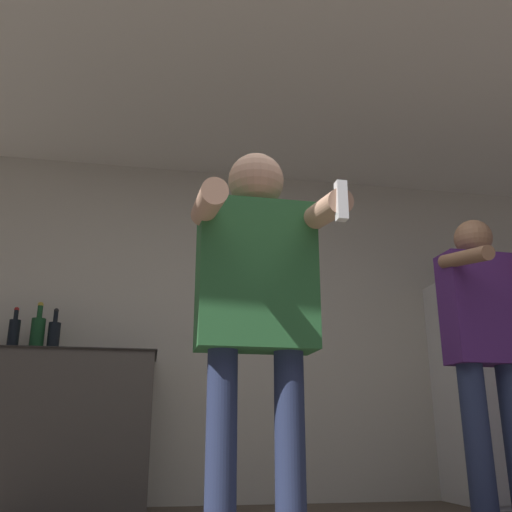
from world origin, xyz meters
name	(u,v)px	position (x,y,z in m)	size (l,w,h in m)	color
wall_back	(212,326)	(0.00, 2.74, 1.27)	(7.00, 0.06, 2.55)	beige
ceiling_slab	(241,74)	(0.00, 1.35, 2.57)	(7.00, 3.23, 0.05)	silver
refrigerator	(490,386)	(2.06, 2.37, 0.82)	(0.60, 0.71, 1.63)	white
counter	(45,431)	(-1.09, 2.41, 0.50)	(1.37, 0.62, 1.00)	#47423D
bottle_tall_gin	(14,335)	(-1.37, 2.48, 1.12)	(0.07, 0.07, 0.32)	black
bottle_brown_liquor	(37,334)	(-1.22, 2.48, 1.13)	(0.09, 0.09, 0.36)	#194723
bottle_short_whiskey	(54,336)	(-1.11, 2.48, 1.12)	(0.08, 0.08, 0.32)	black
person_woman_foreground	(257,294)	(-0.06, 0.49, 0.99)	(0.53, 0.53, 1.58)	navy
person_man_side	(487,340)	(1.38, 1.28, 0.98)	(0.50, 0.54, 1.69)	navy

